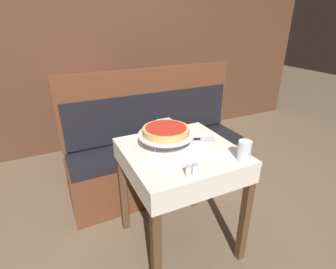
{
  "coord_description": "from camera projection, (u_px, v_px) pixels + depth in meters",
  "views": [
    {
      "loc": [
        -0.71,
        -1.29,
        1.54
      ],
      "look_at": [
        -0.06,
        0.06,
        0.87
      ],
      "focal_mm": 28.0,
      "sensor_mm": 36.0,
      "label": 1
    }
  ],
  "objects": [
    {
      "name": "water_glass_near",
      "position": [
        244.0,
        150.0,
        1.51
      ],
      "size": [
        0.08,
        0.08,
        0.12
      ],
      "color": "silver",
      "rests_on": "dining_table_front"
    },
    {
      "name": "booth_bench",
      "position": [
        158.0,
        156.0,
        2.45
      ],
      "size": [
        1.61,
        0.44,
        1.13
      ],
      "color": "brown",
      "rests_on": "ground_plane"
    },
    {
      "name": "pizza_pan_stand",
      "position": [
        166.0,
        135.0,
        1.67
      ],
      "size": [
        0.36,
        0.36,
        0.08
      ],
      "color": "#ADADB2",
      "rests_on": "dining_table_front"
    },
    {
      "name": "ground_plane",
      "position": [
        179.0,
        240.0,
        1.97
      ],
      "size": [
        14.0,
        14.0,
        0.0
      ],
      "primitive_type": "plane",
      "color": "brown"
    },
    {
      "name": "back_wall_panel",
      "position": [
        103.0,
        48.0,
        3.07
      ],
      "size": [
        6.0,
        0.04,
        2.4
      ],
      "primitive_type": "cube",
      "color": "#4C2D1E",
      "rests_on": "ground_plane"
    },
    {
      "name": "pizza_server",
      "position": [
        198.0,
        139.0,
        1.77
      ],
      "size": [
        0.25,
        0.16,
        0.01
      ],
      "color": "#BCBCC1",
      "rests_on": "dining_table_front"
    },
    {
      "name": "deep_dish_pizza",
      "position": [
        166.0,
        130.0,
        1.65
      ],
      "size": [
        0.3,
        0.3,
        0.05
      ],
      "color": "tan",
      "rests_on": "pizza_pan_stand"
    },
    {
      "name": "napkin_holder",
      "position": [
        164.0,
        125.0,
        1.89
      ],
      "size": [
        0.1,
        0.05,
        0.09
      ],
      "color": "#B2B2B7",
      "rests_on": "dining_table_front"
    },
    {
      "name": "dining_table_front",
      "position": [
        180.0,
        163.0,
        1.69
      ],
      "size": [
        0.7,
        0.7,
        0.78
      ],
      "color": "beige",
      "rests_on": "ground_plane"
    },
    {
      "name": "salt_shaker",
      "position": [
        188.0,
        170.0,
        1.36
      ],
      "size": [
        0.03,
        0.03,
        0.06
      ],
      "color": "silver",
      "rests_on": "dining_table_front"
    },
    {
      "name": "condiment_caddy",
      "position": [
        101.0,
        90.0,
        2.8
      ],
      "size": [
        0.14,
        0.14,
        0.19
      ],
      "color": "black",
      "rests_on": "dining_table_rear"
    },
    {
      "name": "dining_table_rear",
      "position": [
        97.0,
        106.0,
        2.77
      ],
      "size": [
        0.64,
        0.64,
        0.78
      ],
      "color": "red",
      "rests_on": "ground_plane"
    },
    {
      "name": "pepper_shaker",
      "position": [
        195.0,
        168.0,
        1.38
      ],
      "size": [
        0.03,
        0.03,
        0.07
      ],
      "color": "silver",
      "rests_on": "dining_table_front"
    }
  ]
}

